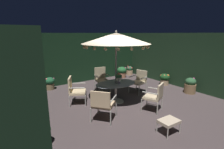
{
  "coord_description": "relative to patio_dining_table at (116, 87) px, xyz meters",
  "views": [
    {
      "loc": [
        -3.66,
        -4.57,
        2.55
      ],
      "look_at": [
        -0.15,
        0.57,
        1.02
      ],
      "focal_mm": 26.99,
      "sensor_mm": 36.0,
      "label": 1
    }
  ],
  "objects": [
    {
      "name": "patio_chair_south",
      "position": [
        -1.34,
        0.72,
        -0.02
      ],
      "size": [
        0.81,
        0.81,
        1.02
      ],
      "color": "#B5B2AB",
      "rests_on": "ground_plane"
    },
    {
      "name": "patio_umbrella",
      "position": [
        -0.0,
        0.0,
        1.79
      ],
      "size": [
        2.45,
        2.45,
        2.65
      ],
      "color": "#BBAFA9",
      "rests_on": "ground_plane"
    },
    {
      "name": "patio_dining_table",
      "position": [
        0.0,
        0.0,
        0.0
      ],
      "size": [
        1.6,
        1.11,
        0.75
      ],
      "color": "#B9AFA3",
      "rests_on": "ground_plane"
    },
    {
      "name": "potted_plant_right_near",
      "position": [
        3.34,
        0.4,
        -0.27
      ],
      "size": [
        0.49,
        0.49,
        0.57
      ],
      "color": "tan",
      "rests_on": "ground_plane"
    },
    {
      "name": "potted_plant_left_near",
      "position": [
        3.25,
        -1.03,
        -0.25
      ],
      "size": [
        0.48,
        0.48,
        0.68
      ],
      "color": "olive",
      "rests_on": "ground_plane"
    },
    {
      "name": "patio_chair_northeast",
      "position": [
        0.62,
        -1.38,
        -0.03
      ],
      "size": [
        0.74,
        0.74,
        0.97
      ],
      "color": "#B7B3A6",
      "rests_on": "ground_plane"
    },
    {
      "name": "hedge_backdrop_right",
      "position": [
        3.81,
        -0.32,
        0.7
      ],
      "size": [
        0.3,
        7.81,
        2.57
      ],
      "primitive_type": "cube",
      "color": "#1D3520",
      "rests_on": "ground_plane"
    },
    {
      "name": "potted_plant_left_far",
      "position": [
        -2.88,
        -1.12,
        -0.32
      ],
      "size": [
        0.36,
        0.36,
        0.5
      ],
      "color": "beige",
      "rests_on": "ground_plane"
    },
    {
      "name": "potted_plant_back_center",
      "position": [
        2.45,
        2.8,
        -0.24
      ],
      "size": [
        0.56,
        0.56,
        0.64
      ],
      "color": "#A76E4F",
      "rests_on": "ground_plane"
    },
    {
      "name": "ottoman_footrest",
      "position": [
        -0.07,
        -2.47,
        -0.27
      ],
      "size": [
        0.52,
        0.4,
        0.37
      ],
      "color": "#B7AEA3",
      "rests_on": "ground_plane"
    },
    {
      "name": "patio_chair_north",
      "position": [
        -1.17,
        -0.97,
        -0.01
      ],
      "size": [
        0.88,
        0.88,
        0.98
      ],
      "color": "#B5B2A7",
      "rests_on": "ground_plane"
    },
    {
      "name": "centerpiece_planter",
      "position": [
        0.03,
        -0.13,
        0.4
      ],
      "size": [
        0.25,
        0.25,
        0.39
      ],
      "color": "beige",
      "rests_on": "patio_dining_table"
    },
    {
      "name": "ground_plane",
      "position": [
        0.15,
        -0.32,
        -0.6
      ],
      "size": [
        7.63,
        7.81,
        0.02
      ],
      "primitive_type": "cube",
      "color": "#493D3D"
    },
    {
      "name": "patio_chair_southeast",
      "position": [
        0.27,
        1.5,
        -0.0
      ],
      "size": [
        0.67,
        0.72,
        1.04
      ],
      "color": "#BCB3A6",
      "rests_on": "ground_plane"
    },
    {
      "name": "potted_plant_front_corner",
      "position": [
        3.26,
        3.07,
        -0.31
      ],
      "size": [
        0.4,
        0.42,
        0.55
      ],
      "color": "tan",
      "rests_on": "ground_plane"
    },
    {
      "name": "hedge_backdrop_rear",
      "position": [
        0.15,
        3.44,
        0.7
      ],
      "size": [
        7.63,
        0.3,
        2.57
      ],
      "primitive_type": "cube",
      "color": "black",
      "rests_on": "ground_plane"
    },
    {
      "name": "patio_chair_east",
      "position": [
        1.48,
        0.3,
        -0.02
      ],
      "size": [
        0.69,
        0.68,
        0.98
      ],
      "color": "#B8B5A7",
      "rests_on": "ground_plane"
    },
    {
      "name": "potted_plant_back_left",
      "position": [
        -1.67,
        2.93,
        -0.27
      ],
      "size": [
        0.47,
        0.47,
        0.57
      ],
      "color": "olive",
      "rests_on": "ground_plane"
    },
    {
      "name": "hedge_backdrop_left",
      "position": [
        -3.52,
        -0.32,
        0.7
      ],
      "size": [
        0.3,
        7.81,
        2.57
      ],
      "primitive_type": "cube",
      "color": "black",
      "rests_on": "ground_plane"
    }
  ]
}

